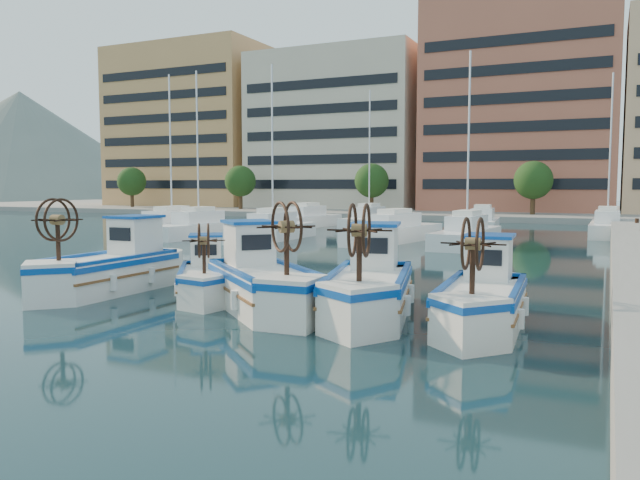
{
  "coord_description": "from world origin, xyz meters",
  "views": [
    {
      "loc": [
        11.37,
        -15.32,
        3.62
      ],
      "look_at": [
        1.13,
        6.7,
        1.5
      ],
      "focal_mm": 35.0,
      "sensor_mm": 36.0,
      "label": 1
    }
  ],
  "objects_px": {
    "fishing_boat_d": "(370,284)",
    "fishing_boat_e": "(483,296)",
    "fishing_boat_a": "(111,266)",
    "fishing_boat_c": "(261,279)",
    "fishing_boat_b": "(206,276)"
  },
  "relations": [
    {
      "from": "fishing_boat_a",
      "to": "fishing_boat_d",
      "type": "distance_m",
      "value": 9.37
    },
    {
      "from": "fishing_boat_c",
      "to": "fishing_boat_e",
      "type": "xyz_separation_m",
      "value": [
        6.32,
        0.38,
        -0.08
      ]
    },
    {
      "from": "fishing_boat_b",
      "to": "fishing_boat_d",
      "type": "xyz_separation_m",
      "value": [
        5.82,
        -0.46,
        0.19
      ]
    },
    {
      "from": "fishing_boat_d",
      "to": "fishing_boat_a",
      "type": "bearing_deg",
      "value": 166.5
    },
    {
      "from": "fishing_boat_d",
      "to": "fishing_boat_e",
      "type": "bearing_deg",
      "value": -15.42
    },
    {
      "from": "fishing_boat_a",
      "to": "fishing_boat_b",
      "type": "xyz_separation_m",
      "value": [
        3.55,
        0.47,
        -0.2
      ]
    },
    {
      "from": "fishing_boat_c",
      "to": "fishing_boat_e",
      "type": "distance_m",
      "value": 6.33
    },
    {
      "from": "fishing_boat_a",
      "to": "fishing_boat_d",
      "type": "bearing_deg",
      "value": 0.08
    },
    {
      "from": "fishing_boat_c",
      "to": "fishing_boat_e",
      "type": "height_order",
      "value": "fishing_boat_c"
    },
    {
      "from": "fishing_boat_a",
      "to": "fishing_boat_b",
      "type": "distance_m",
      "value": 3.59
    },
    {
      "from": "fishing_boat_b",
      "to": "fishing_boat_c",
      "type": "distance_m",
      "value": 2.79
    },
    {
      "from": "fishing_boat_b",
      "to": "fishing_boat_e",
      "type": "distance_m",
      "value": 8.96
    },
    {
      "from": "fishing_boat_c",
      "to": "fishing_boat_e",
      "type": "bearing_deg",
      "value": -44.22
    },
    {
      "from": "fishing_boat_e",
      "to": "fishing_boat_b",
      "type": "bearing_deg",
      "value": 173.18
    },
    {
      "from": "fishing_boat_a",
      "to": "fishing_boat_c",
      "type": "distance_m",
      "value": 6.19
    }
  ]
}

